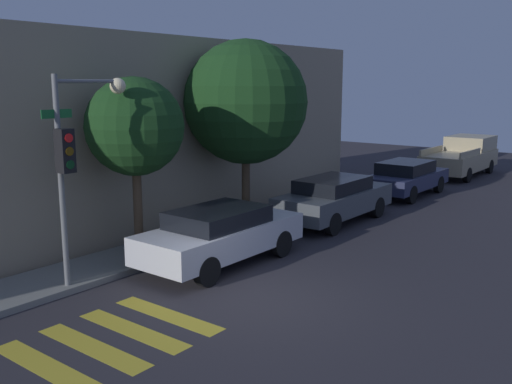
% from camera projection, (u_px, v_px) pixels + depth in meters
% --- Properties ---
extents(ground_plane, '(60.00, 60.00, 0.00)m').
position_uv_depth(ground_plane, '(251.00, 301.00, 11.73)').
color(ground_plane, '#2D2B30').
extents(sidewalk, '(26.00, 1.76, 0.14)m').
position_uv_depth(sidewalk, '(123.00, 260.00, 14.18)').
color(sidewalk, slate).
rests_on(sidewalk, ground).
extents(building_row, '(26.00, 6.00, 5.77)m').
position_uv_depth(building_row, '(22.00, 137.00, 16.24)').
color(building_row, gray).
rests_on(building_row, ground).
extents(crosswalk, '(3.05, 2.60, 0.00)m').
position_uv_depth(crosswalk, '(113.00, 338.00, 9.98)').
color(crosswalk, gold).
rests_on(crosswalk, ground).
extents(traffic_light_pole, '(2.10, 0.56, 4.59)m').
position_uv_depth(traffic_light_pole, '(78.00, 142.00, 11.92)').
color(traffic_light_pole, slate).
rests_on(traffic_light_pole, ground).
extents(sedan_near_corner, '(4.53, 1.84, 1.42)m').
position_uv_depth(sedan_near_corner, '(221.00, 234.00, 13.97)').
color(sedan_near_corner, silver).
rests_on(sedan_near_corner, ground).
extents(sedan_middle, '(4.68, 1.82, 1.45)m').
position_uv_depth(sedan_middle, '(334.00, 198.00, 18.20)').
color(sedan_middle, '#4C5156').
rests_on(sedan_middle, ground).
extents(sedan_far_end, '(4.47, 1.84, 1.38)m').
position_uv_depth(sedan_far_end, '(406.00, 177.00, 22.55)').
color(sedan_far_end, '#2D3351').
rests_on(sedan_far_end, ground).
extents(pickup_truck, '(5.42, 2.09, 1.81)m').
position_uv_depth(pickup_truck, '(462.00, 156.00, 27.64)').
color(pickup_truck, tan).
rests_on(pickup_truck, ground).
extents(tree_near_corner, '(2.44, 2.44, 4.57)m').
position_uv_depth(tree_near_corner, '(135.00, 127.00, 13.98)').
color(tree_near_corner, brown).
rests_on(tree_near_corner, ground).
extents(tree_midblock, '(3.76, 3.76, 5.71)m').
position_uv_depth(tree_midblock, '(246.00, 102.00, 17.24)').
color(tree_midblock, brown).
rests_on(tree_midblock, ground).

